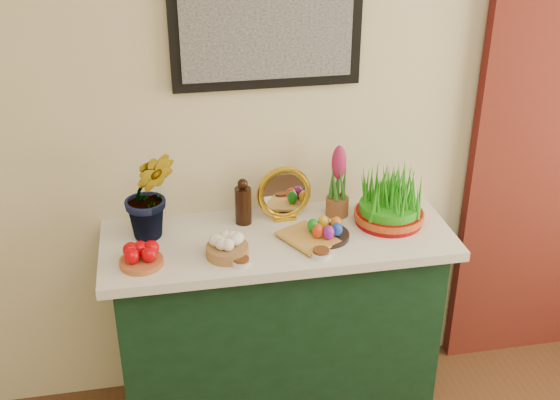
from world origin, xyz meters
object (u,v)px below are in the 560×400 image
at_px(wheatgrass_sabzeh, 390,200).
at_px(book, 292,244).
at_px(mirror, 284,194).
at_px(sideboard, 278,328).
at_px(hyacinth_green, 149,180).

bearing_deg(wheatgrass_sabzeh, book, -163.61).
relative_size(mirror, book, 1.08).
bearing_deg(book, sideboard, 79.11).
bearing_deg(mirror, wheatgrass_sabzeh, -15.62).
distance_m(hyacinth_green, mirror, 0.56).
height_order(hyacinth_green, wheatgrass_sabzeh, hyacinth_green).
bearing_deg(hyacinth_green, sideboard, -8.33).
bearing_deg(wheatgrass_sabzeh, sideboard, -178.00).
bearing_deg(wheatgrass_sabzeh, hyacinth_green, 176.21).
bearing_deg(sideboard, hyacinth_green, 170.74).
bearing_deg(mirror, book, -93.89).
bearing_deg(hyacinth_green, wheatgrass_sabzeh, -2.86).
distance_m(hyacinth_green, book, 0.60).
relative_size(hyacinth_green, wheatgrass_sabzeh, 1.71).
xyz_separation_m(mirror, book, (-0.02, -0.24, -0.10)).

